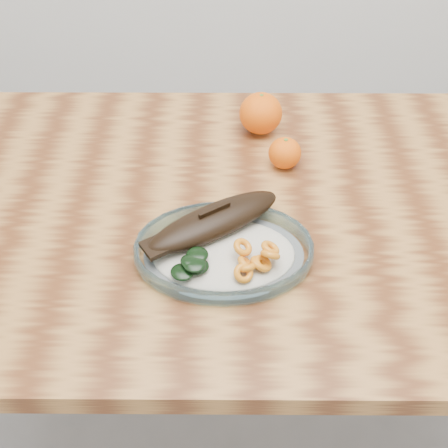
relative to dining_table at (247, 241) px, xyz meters
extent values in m
plane|color=slate|center=(0.00, 0.00, -0.65)|extent=(3.00, 3.00, 0.00)
cube|color=#5D3016|center=(0.00, 0.00, 0.08)|extent=(1.20, 0.80, 0.04)
cylinder|color=brown|center=(-0.54, 0.34, -0.30)|extent=(0.06, 0.06, 0.71)
cylinder|color=brown|center=(0.54, 0.34, -0.30)|extent=(0.06, 0.06, 0.71)
ellipsoid|color=white|center=(-0.04, -0.14, 0.10)|extent=(0.54, 0.39, 0.01)
torus|color=#82B7CA|center=(-0.04, -0.14, 0.11)|extent=(0.54, 0.54, 0.03)
ellipsoid|color=white|center=(-0.04, -0.14, 0.12)|extent=(0.48, 0.34, 0.02)
ellipsoid|color=black|center=(-0.06, -0.09, 0.15)|extent=(0.25, 0.20, 0.04)
ellipsoid|color=black|center=(-0.06, -0.09, 0.14)|extent=(0.21, 0.17, 0.02)
cube|color=black|center=(-0.15, -0.15, 0.15)|extent=(0.06, 0.06, 0.01)
cube|color=black|center=(-0.06, -0.09, 0.17)|extent=(0.05, 0.04, 0.02)
torus|color=#C16F0E|center=(-0.01, -0.20, 0.14)|extent=(0.04, 0.04, 0.03)
torus|color=#C16F0E|center=(0.02, -0.17, 0.14)|extent=(0.05, 0.05, 0.03)
torus|color=#C16F0E|center=(-0.01, -0.18, 0.14)|extent=(0.05, 0.04, 0.04)
torus|color=#C16F0E|center=(0.01, -0.17, 0.14)|extent=(0.05, 0.05, 0.03)
torus|color=#C16F0E|center=(-0.01, -0.18, 0.14)|extent=(0.04, 0.04, 0.03)
torus|color=#C16F0E|center=(0.03, -0.15, 0.15)|extent=(0.05, 0.05, 0.03)
torus|color=#C16F0E|center=(0.03, -0.17, 0.15)|extent=(0.04, 0.03, 0.04)
torus|color=#C16F0E|center=(-0.01, -0.15, 0.15)|extent=(0.04, 0.05, 0.03)
ellipsoid|color=black|center=(-0.09, -0.18, 0.14)|extent=(0.05, 0.05, 0.01)
ellipsoid|color=black|center=(-0.11, -0.19, 0.14)|extent=(0.05, 0.05, 0.01)
ellipsoid|color=black|center=(-0.09, -0.18, 0.14)|extent=(0.05, 0.05, 0.01)
ellipsoid|color=black|center=(-0.09, -0.18, 0.14)|extent=(0.05, 0.05, 0.01)
ellipsoid|color=black|center=(-0.09, -0.18, 0.15)|extent=(0.04, 0.04, 0.01)
ellipsoid|color=black|center=(-0.10, -0.18, 0.15)|extent=(0.05, 0.05, 0.01)
ellipsoid|color=black|center=(-0.09, -0.16, 0.15)|extent=(0.04, 0.04, 0.01)
sphere|color=#FF5D05|center=(0.03, 0.24, 0.14)|extent=(0.09, 0.09, 0.09)
sphere|color=#FF5D05|center=(0.07, 0.11, 0.13)|extent=(0.06, 0.06, 0.06)
camera|label=1|loc=(-0.04, -0.79, 0.79)|focal=45.00mm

